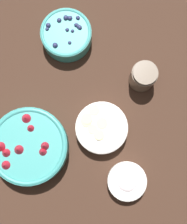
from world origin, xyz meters
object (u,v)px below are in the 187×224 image
Objects in this scene: bowl_blueberries at (66,35)px; jar_chocolate at (143,77)px; bowl_strawberries at (29,146)px; bowl_cream at (127,181)px; bowl_bananas at (101,128)px.

jar_chocolate reaches higher than bowl_blueberries.
bowl_strawberries is at bearing -168.00° from bowl_blueberries.
bowl_bananas is at bearing 54.24° from bowl_cream.
bowl_bananas is at bearing -46.63° from bowl_strawberries.
bowl_blueberries is 1.01× the size of bowl_bananas.
bowl_blueberries is at bearing 88.69° from jar_chocolate.
jar_chocolate is (0.35, -0.19, 0.00)m from bowl_strawberries.
bowl_bananas is 1.36× the size of bowl_cream.
bowl_strawberries is 0.30m from bowl_cream.
bowl_cream is at bearing -129.02° from bowl_blueberries.
bowl_bananas is 0.17m from bowl_cream.
bowl_blueberries reaches higher than bowl_bananas.
bowl_blueberries is at bearing 49.16° from bowl_bananas.
bowl_strawberries and jar_chocolate have the same top height.
bowl_bananas is at bearing -130.84° from bowl_blueberries.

